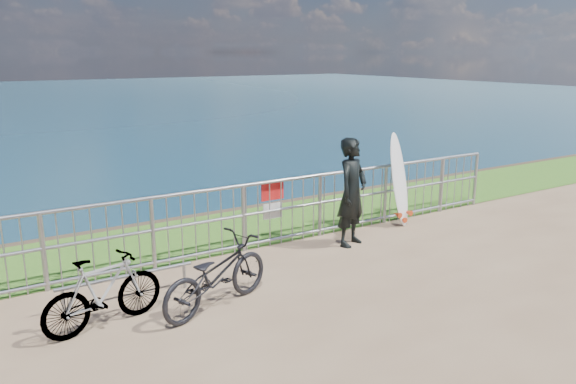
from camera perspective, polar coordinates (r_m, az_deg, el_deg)
grass_strip at (r=10.39m, az=-4.83°, el=-3.67°), size 120.00×120.00×0.00m
railing at (r=9.30m, az=-1.71°, el=-2.07°), size 10.06×0.10×1.13m
surfer at (r=9.33m, az=6.53°, el=-0.02°), size 0.78×0.66×1.81m
surfboard at (r=10.59m, az=11.26°, el=0.91°), size 0.55×0.52×1.75m
bicycle_near at (r=7.15m, az=-7.32°, el=-8.31°), size 1.83×1.14×0.91m
bicycle_far at (r=6.97m, az=-18.25°, el=-9.60°), size 1.54×0.72×0.89m
bike_rack at (r=7.64m, az=-16.09°, el=-8.48°), size 1.77×0.05×0.37m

